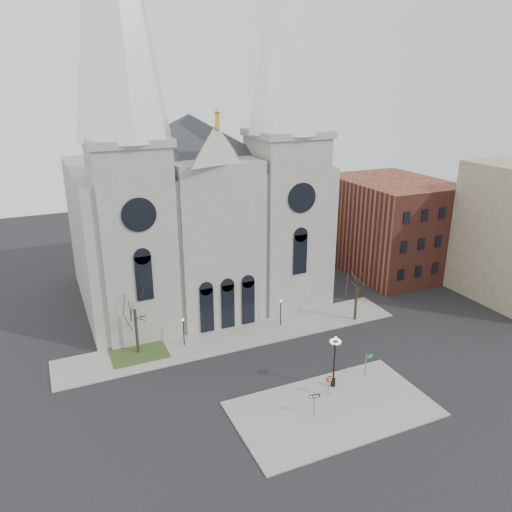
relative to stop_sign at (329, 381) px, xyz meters
name	(u,v)px	position (x,y,z in m)	size (l,w,h in m)	color
ground	(279,388)	(-3.63, 3.10, -1.71)	(160.00, 160.00, 0.00)	black
sidewalk_near	(333,409)	(-0.63, -1.90, -1.64)	(18.00, 10.00, 0.14)	gray
sidewalk_far	(236,337)	(-3.63, 14.10, -1.64)	(40.00, 6.00, 0.14)	gray
grass_patch	(138,353)	(-14.63, 15.10, -1.62)	(6.00, 5.00, 0.18)	#334E21
cathedral	(198,162)	(-3.63, 25.96, 16.77)	(33.00, 26.66, 54.00)	gray
bg_building_brick	(390,225)	(26.37, 25.10, 5.29)	(14.00, 18.00, 14.00)	brown
tree_left	(134,307)	(-14.63, 15.10, 3.87)	(3.20, 3.20, 7.50)	black
tree_right	(357,287)	(11.37, 12.10, 2.75)	(3.20, 3.20, 6.00)	black
ped_lamp_left	(183,327)	(-9.63, 14.60, 0.62)	(0.32, 0.32, 3.26)	black
ped_lamp_right	(281,308)	(2.37, 14.60, 0.62)	(0.32, 0.32, 3.26)	black
stop_sign	(329,381)	(0.00, 0.00, 0.00)	(0.74, 0.30, 2.18)	slate
globe_lamp	(335,355)	(1.21, 1.09, 1.78)	(1.49, 1.49, 5.34)	black
one_way_sign	(314,400)	(-2.75, -2.02, -0.05)	(0.97, 0.28, 2.27)	slate
street_name_sign	(366,363)	(5.08, 1.18, -0.11)	(0.81, 0.10, 2.52)	slate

